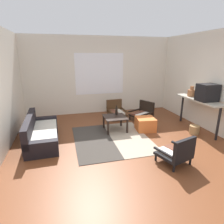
{
  "coord_description": "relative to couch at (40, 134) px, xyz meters",
  "views": [
    {
      "loc": [
        -1.34,
        -3.79,
        2.06
      ],
      "look_at": [
        -0.18,
        0.6,
        0.7
      ],
      "focal_mm": 30.6,
      "sensor_mm": 36.0,
      "label": 1
    }
  ],
  "objects": [
    {
      "name": "side_wall_right",
      "position": [
        4.6,
        -0.57,
        1.15
      ],
      "size": [
        0.12,
        6.6,
        2.7
      ],
      "primitive_type": "cube",
      "color": "silver",
      "rests_on": "ground"
    },
    {
      "name": "console_shelf",
      "position": [
        4.26,
        -0.31,
        0.59
      ],
      "size": [
        0.44,
        1.62,
        0.9
      ],
      "color": "#B2AD9E",
      "rests_on": "ground"
    },
    {
      "name": "area_rug",
      "position": [
        1.73,
        -0.33,
        -0.2
      ],
      "size": [
        1.87,
        2.1,
        0.01
      ],
      "color": "#38332D",
      "rests_on": "ground"
    },
    {
      "name": "armchair_striped_foreground",
      "position": [
        2.65,
        -1.79,
        0.06
      ],
      "size": [
        0.69,
        0.68,
        0.6
      ],
      "color": "black",
      "rests_on": "ground"
    },
    {
      "name": "ottoman_orange",
      "position": [
        2.81,
        0.01,
        -0.02
      ],
      "size": [
        0.57,
        0.57,
        0.37
      ],
      "primitive_type": "cube",
      "rotation": [
        0.0,
        0.0,
        -0.13
      ],
      "color": "#D1662D",
      "rests_on": "ground"
    },
    {
      "name": "far_wall_with_window",
      "position": [
        1.94,
        2.19,
        1.15
      ],
      "size": [
        5.6,
        0.13,
        2.7
      ],
      "color": "silver",
      "rests_on": "ground"
    },
    {
      "name": "armchair_by_window",
      "position": [
        2.32,
        1.31,
        0.05
      ],
      "size": [
        0.58,
        0.67,
        0.59
      ],
      "color": "#472D19",
      "rests_on": "ground"
    },
    {
      "name": "glass_bottle",
      "position": [
        2.06,
        0.38,
        0.32
      ],
      "size": [
        0.07,
        0.07,
        0.27
      ],
      "color": "black",
      "rests_on": "coffee_table"
    },
    {
      "name": "coffee_table",
      "position": [
        1.97,
        0.21,
        0.14
      ],
      "size": [
        0.61,
        0.64,
        0.41
      ],
      "color": "black",
      "rests_on": "ground"
    },
    {
      "name": "clay_vase",
      "position": [
        4.26,
        0.07,
        0.8
      ],
      "size": [
        0.23,
        0.23,
        0.3
      ],
      "color": "#935B38",
      "rests_on": "console_shelf"
    },
    {
      "name": "ground_plane",
      "position": [
        1.94,
        -0.87,
        -0.2
      ],
      "size": [
        7.8,
        7.8,
        0.0
      ],
      "primitive_type": "plane",
      "color": "brown"
    },
    {
      "name": "couch",
      "position": [
        0.0,
        0.0,
        0.0
      ],
      "size": [
        0.76,
        1.85,
        0.64
      ],
      "color": "black",
      "rests_on": "ground"
    },
    {
      "name": "armchair_corner",
      "position": [
        3.13,
        0.93,
        0.04
      ],
      "size": [
        0.8,
        0.79,
        0.59
      ],
      "color": "black",
      "rests_on": "ground"
    },
    {
      "name": "wicker_basket",
      "position": [
        4.01,
        -0.56,
        -0.09
      ],
      "size": [
        0.27,
        0.27,
        0.22
      ],
      "primitive_type": "cylinder",
      "color": "#9E7A4C",
      "rests_on": "ground"
    },
    {
      "name": "crt_television",
      "position": [
        4.26,
        -0.55,
        0.92
      ],
      "size": [
        0.47,
        0.4,
        0.45
      ],
      "color": "black",
      "rests_on": "console_shelf"
    }
  ]
}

